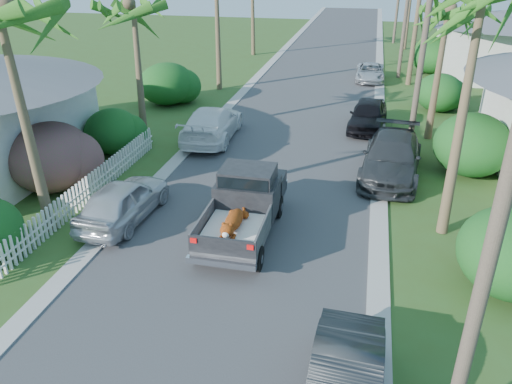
% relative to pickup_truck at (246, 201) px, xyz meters
% --- Properties ---
extents(ground, '(120.00, 120.00, 0.00)m').
position_rel_pickup_truck_xyz_m(ground, '(-0.03, -4.61, -1.01)').
color(ground, '#36511E').
rests_on(ground, ground).
extents(road, '(8.00, 100.00, 0.02)m').
position_rel_pickup_truck_xyz_m(road, '(-0.03, 20.39, -1.00)').
color(road, '#38383A').
rests_on(road, ground).
extents(curb_left, '(0.60, 100.00, 0.06)m').
position_rel_pickup_truck_xyz_m(curb_left, '(-4.33, 20.39, -0.98)').
color(curb_left, '#A5A39E').
rests_on(curb_left, ground).
extents(curb_right, '(0.60, 100.00, 0.06)m').
position_rel_pickup_truck_xyz_m(curb_right, '(4.27, 20.39, -0.98)').
color(curb_right, '#A5A39E').
rests_on(curb_right, ground).
extents(pickup_truck, '(1.98, 5.12, 2.06)m').
position_rel_pickup_truck_xyz_m(pickup_truck, '(0.00, 0.00, 0.00)').
color(pickup_truck, black).
rests_on(pickup_truck, ground).
extents(parked_car_rm, '(2.71, 5.63, 1.58)m').
position_rel_pickup_truck_xyz_m(parked_car_rm, '(4.68, 5.45, -0.22)').
color(parked_car_rm, '#303235').
rests_on(parked_car_rm, ground).
extents(parked_car_rf, '(2.09, 4.44, 1.47)m').
position_rel_pickup_truck_xyz_m(parked_car_rf, '(3.63, 11.20, -0.28)').
color(parked_car_rf, black).
rests_on(parked_car_rf, ground).
extents(parked_car_rd, '(1.96, 4.16, 1.15)m').
position_rel_pickup_truck_xyz_m(parked_car_rd, '(3.57, 21.92, -0.43)').
color(parked_car_rd, silver).
rests_on(parked_car_rd, ground).
extents(parked_car_ln, '(1.93, 4.30, 1.44)m').
position_rel_pickup_truck_xyz_m(parked_car_ln, '(-4.14, -0.31, -0.29)').
color(parked_car_ln, silver).
rests_on(parked_car_ln, ground).
extents(parked_car_lf, '(2.45, 5.48, 1.56)m').
position_rel_pickup_truck_xyz_m(parked_car_lf, '(-3.63, 8.04, -0.23)').
color(parked_car_lf, white).
rests_on(parked_car_lf, ground).
extents(palm_l_a, '(4.40, 4.40, 8.20)m').
position_rel_pickup_truck_xyz_m(palm_l_a, '(-6.23, -1.61, 5.92)').
color(palm_l_a, brown).
rests_on(palm_l_a, ground).
extents(palm_l_b, '(4.40, 4.40, 7.40)m').
position_rel_pickup_truck_xyz_m(palm_l_b, '(-6.83, 7.39, 5.14)').
color(palm_l_b, brown).
rests_on(palm_l_b, ground).
extents(palm_r_b, '(4.40, 4.40, 7.20)m').
position_rel_pickup_truck_xyz_m(palm_r_b, '(6.57, 10.39, 4.94)').
color(palm_r_b, brown).
rests_on(palm_r_b, ground).
extents(shrub_l_b, '(3.00, 3.30, 2.60)m').
position_rel_pickup_truck_xyz_m(shrub_l_b, '(-7.83, 1.39, 0.29)').
color(shrub_l_b, '#A31750').
rests_on(shrub_l_b, ground).
extents(shrub_l_c, '(2.40, 2.64, 2.00)m').
position_rel_pickup_truck_xyz_m(shrub_l_c, '(-7.43, 5.39, -0.01)').
color(shrub_l_c, '#12411A').
rests_on(shrub_l_c, ground).
extents(shrub_l_d, '(3.20, 3.52, 2.40)m').
position_rel_pickup_truck_xyz_m(shrub_l_d, '(-8.03, 13.39, 0.19)').
color(shrub_l_d, '#12411A').
rests_on(shrub_l_d, ground).
extents(shrub_r_b, '(3.00, 3.30, 2.50)m').
position_rel_pickup_truck_xyz_m(shrub_r_b, '(7.77, 6.39, 0.24)').
color(shrub_r_b, '#12411A').
rests_on(shrub_r_b, ground).
extents(shrub_r_c, '(2.60, 2.86, 2.10)m').
position_rel_pickup_truck_xyz_m(shrub_r_c, '(7.47, 15.39, 0.04)').
color(shrub_r_c, '#12411A').
rests_on(shrub_r_c, ground).
extents(shrub_r_d, '(3.20, 3.52, 2.60)m').
position_rel_pickup_truck_xyz_m(shrub_r_d, '(7.97, 25.39, 0.29)').
color(shrub_r_d, '#12411A').
rests_on(shrub_r_d, ground).
extents(picket_fence, '(0.10, 11.00, 1.00)m').
position_rel_pickup_truck_xyz_m(picket_fence, '(-6.03, 0.89, -0.51)').
color(picket_fence, white).
rests_on(picket_fence, ground).
extents(house_right_far, '(9.00, 8.00, 4.60)m').
position_rel_pickup_truck_xyz_m(house_right_far, '(12.97, 25.39, 1.11)').
color(house_right_far, silver).
rests_on(house_right_far, ground).
extents(utility_pole_a, '(1.60, 0.26, 9.00)m').
position_rel_pickup_truck_xyz_m(utility_pole_a, '(5.57, -6.61, 3.59)').
color(utility_pole_a, brown).
rests_on(utility_pole_a, ground).
extents(utility_pole_b, '(1.60, 0.26, 9.00)m').
position_rel_pickup_truck_xyz_m(utility_pole_b, '(5.57, 8.39, 3.59)').
color(utility_pole_b, brown).
rests_on(utility_pole_b, ground).
extents(utility_pole_c, '(1.60, 0.26, 9.00)m').
position_rel_pickup_truck_xyz_m(utility_pole_c, '(5.57, 23.39, 3.59)').
color(utility_pole_c, brown).
rests_on(utility_pole_c, ground).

